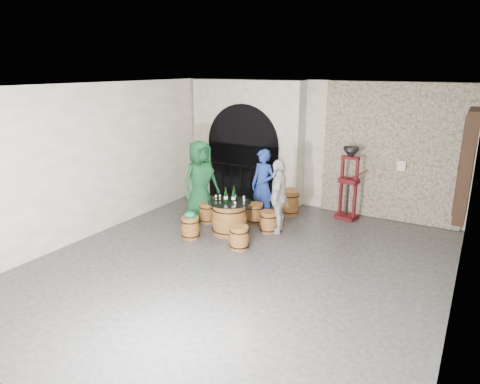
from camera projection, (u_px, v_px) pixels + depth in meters
The scene contains 31 objects.
ground at pixel (239, 266), 7.84m from camera, with size 8.00×8.00×0.00m, color #2A2A2D.
wall_back at pixel (318, 146), 10.72m from camera, with size 8.00×8.00×0.00m, color silver.
wall_front at pixel (28, 275), 4.06m from camera, with size 8.00×8.00×0.00m, color silver.
wall_left at pixel (96, 160), 9.06m from camera, with size 8.00×8.00×0.00m, color silver.
wall_right at pixel (465, 215), 5.72m from camera, with size 8.00×8.00×0.00m, color silver.
ceiling at pixel (238, 86), 6.94m from camera, with size 8.00×8.00×0.00m, color beige.
stone_facing_panel at pixel (392, 153), 9.81m from camera, with size 3.20×0.12×3.18m, color tan.
arched_opening at pixel (247, 142), 11.41m from camera, with size 3.10×0.60×3.19m.
shuttered_window at pixel (467, 165), 7.72m from camera, with size 0.23×1.10×2.00m.
barrel_table at pixel (229, 218), 9.28m from camera, with size 0.93×0.93×0.72m.
barrel_stool_left at pixel (208, 213), 9.97m from camera, with size 0.40×0.40×0.47m.
barrel_stool_far at pixel (255, 213), 9.92m from camera, with size 0.40×0.40×0.47m.
barrel_stool_right at pixel (269, 222), 9.37m from camera, with size 0.40×0.40×0.47m.
barrel_stool_near_right at pixel (239, 238), 8.51m from camera, with size 0.40×0.40×0.47m.
barrel_stool_near_left at pixel (190, 227), 9.05m from camera, with size 0.40×0.40×0.47m.
green_cap at pixel (190, 215), 8.96m from camera, with size 0.26×0.22×0.12m.
person_green at pixel (200, 181), 9.98m from camera, with size 0.93×0.60×1.89m, color #134525.
person_blue at pixel (263, 186), 9.94m from camera, with size 0.62×0.41×1.70m, color navy.
person_white at pixel (279, 196), 9.23m from camera, with size 0.96×0.40×1.63m, color beige.
wine_bottle_left at pixel (226, 196), 9.11m from camera, with size 0.08×0.08×0.32m.
wine_bottle_center at pixel (233, 197), 9.08m from camera, with size 0.08×0.08×0.32m.
wine_bottle_right at pixel (234, 194), 9.24m from camera, with size 0.08×0.08×0.32m.
tasting_glass_a at pixel (216, 197), 9.32m from camera, with size 0.05×0.05×0.10m, color #C47B26, non-canonical shape.
tasting_glass_b at pixel (244, 201), 9.05m from camera, with size 0.05×0.05×0.10m, color #C47B26, non-canonical shape.
tasting_glass_c at pixel (227, 197), 9.37m from camera, with size 0.05×0.05×0.10m, color #C47B26, non-canonical shape.
tasting_glass_d at pixel (244, 198), 9.25m from camera, with size 0.05×0.05×0.10m, color #C47B26, non-canonical shape.
tasting_glass_e at pixel (235, 204), 8.85m from camera, with size 0.05×0.05×0.10m, color #C47B26, non-canonical shape.
tasting_glass_f at pixel (220, 197), 9.33m from camera, with size 0.05×0.05×0.10m, color #C47B26, non-canonical shape.
side_barrel at pixel (290, 203), 10.47m from camera, with size 0.47×0.47×0.62m.
corking_press at pixel (349, 178), 9.99m from camera, with size 0.73×0.47×1.74m.
control_box at pixel (402, 166), 9.70m from camera, with size 0.18×0.10×0.22m, color silver.
Camera 1 is at (3.57, -6.19, 3.50)m, focal length 32.00 mm.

